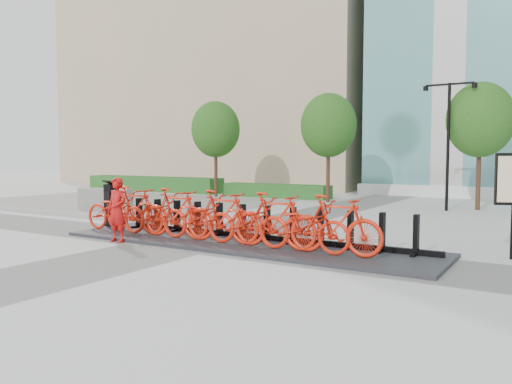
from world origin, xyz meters
The scene contains 25 objects.
ground centered at (0.00, 0.00, 0.00)m, with size 120.00×120.00×0.00m, color #B4B4B4.
tan_building centered at (-16.00, 26.00, 15.00)m, with size 26.00×16.00×30.00m, color tan.
gravel_patch centered at (-10.00, 7.00, 0.01)m, with size 14.00×14.00×0.00m, color #6B645A.
curb centered at (-10.00, 1.90, 0.07)m, with size 14.00×0.25×0.15m, color gray.
hedge_a centered at (-14.00, 13.50, 0.45)m, with size 10.00×1.40×0.90m, color #173F18.
hedge_b centered at (-5.00, 13.20, 0.35)m, with size 6.00×1.20×0.70m, color #173F18.
tree_0 centered at (-8.00, 12.00, 3.59)m, with size 2.60×2.60×5.10m.
tree_1 centered at (-1.50, 12.00, 3.59)m, with size 2.60×2.60×5.10m.
tree_2 centered at (5.00, 12.00, 3.59)m, with size 2.60×2.60×5.10m.
streetlamp centered at (4.00, 11.00, 3.13)m, with size 2.00×0.20×5.00m.
dock_pad centered at (1.30, 0.30, 0.04)m, with size 9.60×2.40×0.08m, color #29292E.
dock_rail_posts centered at (1.36, 0.77, 0.51)m, with size 8.02×0.50×0.85m, color black, non-canonical shape.
bike_0 centered at (-2.60, -0.05, 0.64)m, with size 0.75×2.15×1.13m, color red.
bike_1 centered at (-1.88, -0.05, 0.71)m, with size 0.59×2.09×1.25m, color red.
bike_2 centered at (-1.16, -0.05, 0.64)m, with size 0.75×2.15×1.13m, color red.
bike_3 centered at (-0.44, -0.05, 0.71)m, with size 0.59×2.09×1.25m, color red.
bike_4 centered at (0.28, -0.05, 0.64)m, with size 0.75×2.15×1.13m, color red.
bike_5 centered at (1.00, -0.05, 0.71)m, with size 0.59×2.09×1.25m, color red.
bike_6 centered at (1.72, -0.05, 0.64)m, with size 0.75×2.15×1.13m, color red.
bike_7 centered at (2.44, -0.05, 0.71)m, with size 0.59×2.09×1.25m, color red.
bike_8 centered at (3.16, -0.05, 0.64)m, with size 0.75×2.15×1.13m, color red.
bike_9 centered at (3.88, -0.05, 0.71)m, with size 0.59×2.09×1.25m, color red.
kiosk centered at (-3.44, 0.57, 0.73)m, with size 0.46×0.40×1.36m.
worker_red centered at (-1.55, -0.97, 0.81)m, with size 0.59×0.39×1.62m, color red.
jersey_barrier centered at (-8.00, 4.38, 0.42)m, with size 2.19×0.60×0.85m, color gray.
Camera 1 is at (7.87, -9.66, 2.12)m, focal length 35.00 mm.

